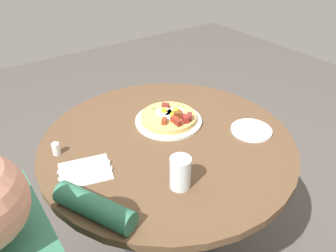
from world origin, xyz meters
TOP-DOWN VIEW (x-y plane):
  - dining_table at (0.00, 0.00)m, footprint 0.98×0.98m
  - pizza_plate at (0.10, -0.07)m, footprint 0.28×0.28m
  - breakfast_pizza at (0.09, -0.08)m, footprint 0.23×0.23m
  - bread_plate at (-0.15, -0.31)m, footprint 0.16×0.16m
  - napkin at (0.01, 0.34)m, footprint 0.18×0.20m
  - fork at (0.02, 0.33)m, footprint 0.06×0.18m
  - knife at (-0.01, 0.34)m, footprint 0.06×0.18m
  - water_glass at (-0.24, 0.12)m, footprint 0.07×0.07m
  - salt_shaker at (0.16, 0.38)m, footprint 0.03×0.03m

SIDE VIEW (x-z plane):
  - dining_table at x=0.00m, z-range 0.19..0.93m
  - napkin at x=0.01m, z-range 0.74..0.74m
  - bread_plate at x=-0.15m, z-range 0.74..0.75m
  - pizza_plate at x=0.10m, z-range 0.74..0.75m
  - fork at x=0.02m, z-range 0.74..0.75m
  - knife at x=-0.01m, z-range 0.74..0.75m
  - salt_shaker at x=0.16m, z-range 0.74..0.78m
  - breakfast_pizza at x=0.09m, z-range 0.74..0.79m
  - water_glass at x=-0.24m, z-range 0.74..0.85m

